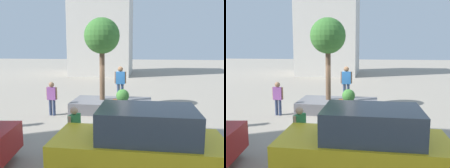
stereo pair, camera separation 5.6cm
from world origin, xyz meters
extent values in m
plane|color=#9E9384|center=(0.00, 0.00, 0.00)|extent=(120.00, 120.00, 0.00)
cube|color=slate|center=(-0.38, 0.07, 0.30)|extent=(4.25, 2.33, 0.59)
cylinder|color=brown|center=(0.18, -0.09, 2.07)|extent=(0.28, 0.28, 2.95)
sphere|color=#3D7A33|center=(0.18, -0.09, 4.07)|extent=(1.92, 1.92, 1.92)
sphere|color=#3D7A33|center=(-1.00, 0.41, 0.94)|extent=(0.69, 0.69, 0.69)
cube|color=brown|center=(-0.84, 0.16, 0.66)|extent=(0.82, 0.34, 0.02)
sphere|color=beige|center=(-1.11, 0.12, 0.62)|extent=(0.06, 0.06, 0.06)
sphere|color=beige|center=(-1.08, 0.28, 0.62)|extent=(0.06, 0.06, 0.06)
sphere|color=beige|center=(-0.60, 0.03, 0.62)|extent=(0.06, 0.06, 0.06)
sphere|color=beige|center=(-0.58, 0.20, 0.62)|extent=(0.06, 0.06, 0.06)
cylinder|color=navy|center=(-0.74, 0.17, 1.09)|extent=(0.16, 0.16, 0.85)
cylinder|color=navy|center=(-0.94, 0.15, 1.09)|extent=(0.16, 0.16, 0.85)
cube|color=#2D6BB2|center=(-0.84, 0.16, 1.85)|extent=(0.50, 0.24, 0.67)
cylinder|color=brown|center=(-0.59, 0.18, 1.87)|extent=(0.10, 0.10, 0.63)
cylinder|color=brown|center=(-1.09, 0.14, 1.87)|extent=(0.10, 0.10, 0.63)
sphere|color=brown|center=(-0.84, 0.16, 2.32)|extent=(0.28, 0.28, 0.28)
cube|color=gold|center=(-2.01, 6.86, 0.78)|extent=(4.24, 1.80, 0.85)
cube|color=#38424C|center=(-2.23, 6.86, 1.59)|extent=(2.38, 1.58, 0.76)
cylinder|color=black|center=(-0.65, 5.98, 0.36)|extent=(0.72, 0.22, 0.72)
cylinder|color=black|center=(-3.37, 5.96, 0.36)|extent=(0.72, 0.22, 0.72)
cylinder|color=black|center=(2.36, 5.97, 0.35)|extent=(0.71, 0.30, 0.69)
cylinder|color=navy|center=(2.42, 1.35, 0.41)|extent=(0.15, 0.15, 0.82)
cylinder|color=navy|center=(2.62, 1.34, 0.41)|extent=(0.15, 0.15, 0.82)
cube|color=#8C4C99|center=(2.52, 1.34, 1.14)|extent=(0.48, 0.23, 0.64)
cylinder|color=#9E7251|center=(2.28, 1.36, 1.16)|extent=(0.10, 0.10, 0.60)
cylinder|color=#9E7251|center=(2.76, 1.33, 1.16)|extent=(0.10, 0.10, 0.60)
sphere|color=#9E7251|center=(2.52, 1.34, 1.59)|extent=(0.27, 0.27, 0.27)
cylinder|color=navy|center=(0.00, 5.50, 0.38)|extent=(0.14, 0.14, 0.76)
cylinder|color=navy|center=(0.07, 5.66, 0.38)|extent=(0.14, 0.14, 0.76)
cube|color=#338C4C|center=(0.03, 5.58, 1.05)|extent=(0.33, 0.46, 0.59)
cylinder|color=#D8AD8C|center=(-0.05, 5.37, 1.07)|extent=(0.09, 0.09, 0.56)
cylinder|color=#D8AD8C|center=(0.12, 5.79, 1.07)|extent=(0.09, 0.09, 0.56)
sphere|color=#D8AD8C|center=(0.03, 5.58, 1.47)|extent=(0.25, 0.25, 0.25)
cube|color=beige|center=(3.45, -18.38, 6.94)|extent=(7.35, 7.67, 13.89)
camera|label=1|loc=(-2.16, 12.51, 3.41)|focal=37.78mm
camera|label=2|loc=(-2.22, 12.51, 3.41)|focal=37.78mm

